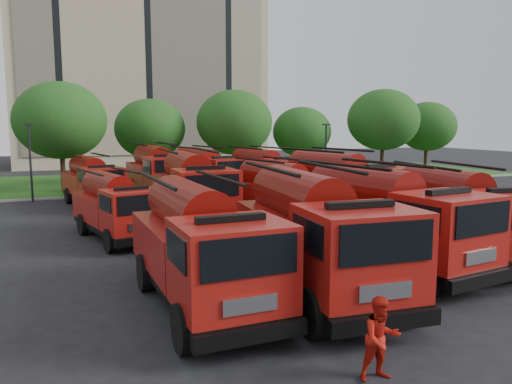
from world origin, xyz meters
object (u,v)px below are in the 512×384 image
fire_truck_0 (200,246)px  fire_truck_4 (115,207)px  fire_truck_6 (285,195)px  fire_truck_7 (342,188)px  fire_truck_5 (193,189)px  fire_truck_2 (386,219)px  firefighter_3 (420,240)px  fire_truck_10 (205,173)px  fire_truck_3 (460,213)px  fire_truck_1 (314,235)px  fire_truck_8 (92,182)px  firefighter_4 (297,265)px  firefighter_5 (381,228)px  firefighter_1 (380,379)px  fire_truck_9 (158,172)px  fire_truck_11 (264,173)px

fire_truck_0 → fire_truck_4: 9.55m
fire_truck_6 → fire_truck_7: (3.21, -0.01, 0.21)m
fire_truck_5 → fire_truck_7: (7.35, -2.17, 0.00)m
fire_truck_2 → firefighter_3: size_ratio=4.33×
fire_truck_6 → fire_truck_10: fire_truck_10 is taller
fire_truck_7 → fire_truck_0: bearing=-148.8°
fire_truck_0 → fire_truck_3: bearing=6.2°
fire_truck_6 → fire_truck_7: fire_truck_7 is taller
fire_truck_1 → fire_truck_8: 20.22m
fire_truck_6 → fire_truck_7: bearing=-11.8°
fire_truck_1 → firefighter_3: fire_truck_1 is taller
fire_truck_4 → fire_truck_5: size_ratio=0.83×
fire_truck_2 → fire_truck_6: fire_truck_2 is taller
fire_truck_8 → firefighter_4: 17.72m
fire_truck_1 → fire_truck_10: size_ratio=1.06×
fire_truck_4 → firefighter_5: fire_truck_4 is taller
fire_truck_4 → firefighter_1: 15.29m
fire_truck_10 → fire_truck_0: bearing=-120.3°
fire_truck_4 → firefighter_3: size_ratio=3.57×
fire_truck_4 → fire_truck_7: fire_truck_7 is taller
fire_truck_6 → fire_truck_3: bearing=-74.4°
fire_truck_7 → firefighter_5: fire_truck_7 is taller
fire_truck_7 → firefighter_3: fire_truck_7 is taller
firefighter_3 → firefighter_5: size_ratio=1.10×
fire_truck_5 → fire_truck_0: bearing=-101.9°
firefighter_5 → fire_truck_4: bearing=-22.3°
firefighter_1 → firefighter_5: bearing=58.4°
fire_truck_4 → fire_truck_8: 9.79m
fire_truck_5 → fire_truck_9: bearing=91.5°
fire_truck_3 → fire_truck_11: (-0.87, 17.42, -0.02)m
fire_truck_1 → firefighter_5: fire_truck_1 is taller
firefighter_3 → firefighter_5: 2.80m
fire_truck_1 → firefighter_3: size_ratio=4.38×
fire_truck_1 → firefighter_4: (0.90, 2.95, -1.84)m
fire_truck_8 → firefighter_3: fire_truck_8 is taller
fire_truck_2 → firefighter_1: 8.24m
fire_truck_0 → fire_truck_5: bearing=75.2°
fire_truck_7 → fire_truck_9: 13.79m
fire_truck_0 → fire_truck_1: 3.44m
fire_truck_4 → fire_truck_11: fire_truck_11 is taller
fire_truck_0 → fire_truck_8: bearing=93.6°
fire_truck_8 → fire_truck_4: bearing=-99.0°
fire_truck_1 → fire_truck_3: (7.29, 1.73, -0.14)m
fire_truck_5 → firefighter_4: fire_truck_5 is taller
fire_truck_7 → fire_truck_9: size_ratio=1.03×
fire_truck_9 → firefighter_5: size_ratio=4.79×
fire_truck_6 → fire_truck_10: bearing=82.1°
fire_truck_4 → firefighter_3: (12.50, -5.26, -1.46)m
fire_truck_2 → fire_truck_4: 11.81m
fire_truck_11 → fire_truck_10: bearing=143.0°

